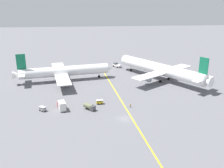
{
  "coord_description": "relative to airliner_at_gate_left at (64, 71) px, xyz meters",
  "views": [
    {
      "loc": [
        -12.55,
        -82.82,
        41.61
      ],
      "look_at": [
        -1.77,
        27.36,
        4.0
      ],
      "focal_mm": 41.52,
      "sensor_mm": 36.0,
      "label": 1
    }
  ],
  "objects": [
    {
      "name": "gse_baggage_cart_near_cluster",
      "position": [
        -5.4,
        -37.27,
        -4.08
      ],
      "size": [
        3.09,
        2.98,
        1.71
      ],
      "color": "gray",
      "rests_on": "ground"
    },
    {
      "name": "ground_crew_wing_walker_right",
      "position": [
        28.54,
        -37.22,
        -4.12
      ],
      "size": [
        0.49,
        0.36,
        1.6
      ],
      "color": "black",
      "rests_on": "ground"
    },
    {
      "name": "pushback_tug",
      "position": [
        30.29,
        24.53,
        -3.79
      ],
      "size": [
        6.19,
        7.8,
        2.76
      ],
      "color": "white",
      "rests_on": "ground"
    },
    {
      "name": "gse_baggage_cart_trailing",
      "position": [
        16.66,
        -32.62,
        -4.08
      ],
      "size": [
        2.82,
        1.74,
        1.71
      ],
      "color": "gold",
      "rests_on": "ground"
    },
    {
      "name": "airliner_being_pushed",
      "position": [
        49.74,
        -3.37,
        0.73
      ],
      "size": [
        39.19,
        50.91,
        16.13
      ],
      "color": "white",
      "rests_on": "ground"
    },
    {
      "name": "ground_plane",
      "position": [
        24.77,
        -47.07,
        -4.95
      ],
      "size": [
        600.0,
        600.0,
        0.0
      ],
      "primitive_type": "plane",
      "color": "slate"
    },
    {
      "name": "taxiway_stripe",
      "position": [
        26.57,
        -37.07,
        -4.94
      ],
      "size": [
        12.45,
        119.45,
        0.01
      ],
      "primitive_type": "cube",
      "rotation": [
        0.0,
        0.0,
        0.1
      ],
      "color": "yellow",
      "rests_on": "ground"
    },
    {
      "name": "airliner_at_gate_left",
      "position": [
        0.0,
        0.0,
        0.0
      ],
      "size": [
        50.53,
        42.22,
        15.19
      ],
      "color": "white",
      "rests_on": "ground"
    },
    {
      "name": "gse_catering_truck_tall",
      "position": [
        1.82,
        -36.77,
        -3.19
      ],
      "size": [
        3.94,
        6.28,
        3.5
      ],
      "color": "red",
      "rests_on": "ground"
    },
    {
      "name": "gse_fuel_bowser_stubby",
      "position": [
        12.56,
        -37.87,
        -3.61
      ],
      "size": [
        4.82,
        4.76,
        2.4
      ],
      "color": "#666B4C",
      "rests_on": "ground"
    }
  ]
}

